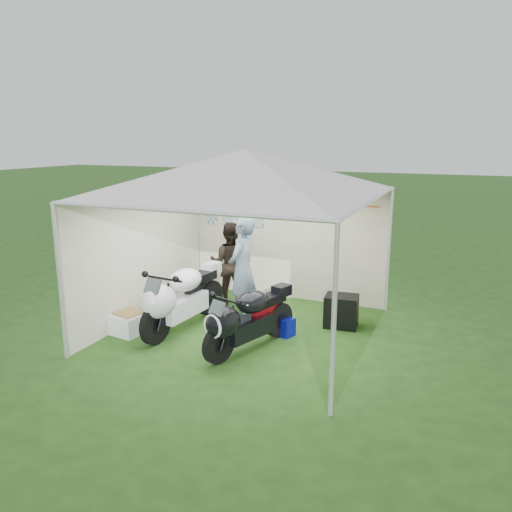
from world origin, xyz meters
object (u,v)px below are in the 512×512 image
Objects in this scene: person_dark_jacket at (230,263)px; crate_2 at (137,321)px; canopy_tent at (245,177)px; paddock_stand at (282,326)px; person_blue_jacket at (243,270)px; equipment_box at (341,311)px; crate_1 at (130,322)px; motorcycle_white at (180,297)px; motorcycle_black at (246,318)px; crate_0 at (126,325)px.

person_dark_jacket reaches higher than crate_2.
canopy_tent is 14.16× the size of paddock_stand.
person_blue_jacket is 3.45× the size of equipment_box.
person_blue_jacket is 2.08m from crate_1.
motorcycle_white is at bearing -46.11° from person_blue_jacket.
canopy_tent is at bearing 109.81° from person_dark_jacket.
motorcycle_black is 3.78× the size of crate_0.
person_dark_jacket is 1.14m from person_blue_jacket.
person_blue_jacket reaches higher than crate_0.
motorcycle_black is 2.13m from crate_0.
crate_1 is at bearing 50.22° from person_dark_jacket.
person_dark_jacket is (-1.23, 1.96, 0.28)m from motorcycle_black.
equipment_box is at bearing 108.66° from person_blue_jacket.
equipment_box is (1.43, 0.81, -2.30)m from canopy_tent.
motorcycle_white is at bearing -156.46° from canopy_tent.
person_dark_jacket is at bearing 142.98° from paddock_stand.
crate_2 is (-0.74, -0.20, -0.48)m from motorcycle_white.
person_dark_jacket is at bearing 126.55° from canopy_tent.
paddock_stand is (1.63, 0.50, -0.45)m from motorcycle_white.
canopy_tent is 1.66m from person_blue_jacket.
canopy_tent is 2.82m from equipment_box.
crate_2 is at bearing -164.86° from motorcycle_black.
crate_0 is (-1.55, -1.24, -0.79)m from person_blue_jacket.
canopy_tent reaches higher than crate_0.
person_dark_jacket is 2.90× the size of equipment_box.
person_blue_jacket is 2.14m from crate_0.
person_blue_jacket is (0.81, 0.74, 0.36)m from motorcycle_white.
person_dark_jacket is (-1.51, 1.14, 0.65)m from paddock_stand.
motorcycle_white is at bearing -174.97° from motorcycle_black.
paddock_stand is at bearing 5.41° from canopy_tent.
crate_0 is (-1.75, -0.94, -2.41)m from canopy_tent.
person_blue_jacket is 1.83m from equipment_box.
equipment_box is 3.58m from crate_1.
motorcycle_white is 0.90m from crate_2.
paddock_stand is 2.47m from crate_2.
paddock_stand is 1.00× the size of crate_1.
crate_2 is at bearing 90.00° from crate_0.
equipment_box is at bearing 42.67° from paddock_stand.
paddock_stand is 1.11m from equipment_box.
person_blue_jacket is at bearing 38.67° from crate_0.
motorcycle_white is at bearing -152.97° from equipment_box.
equipment_box reaches higher than crate_0.
motorcycle_white is at bearing 28.26° from crate_1.
crate_1 is at bearing -159.41° from motorcycle_black.
person_blue_jacket is at bearing 47.83° from motorcycle_white.
equipment_box is at bearing 74.01° from motorcycle_black.
crate_2 is at bearing -163.61° from paddock_stand.
canopy_tent is 10.22× the size of equipment_box.
equipment_box is (2.32, -0.39, -0.53)m from person_dark_jacket.
crate_2 is at bearing -155.58° from equipment_box.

